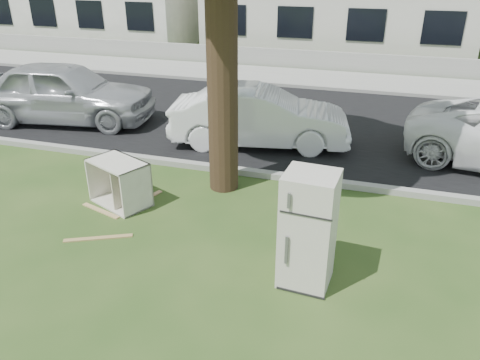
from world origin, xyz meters
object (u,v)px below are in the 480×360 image
(car_left, at_px, (64,92))
(fridge, at_px, (308,230))
(cabinet, at_px, (119,183))
(car_center, at_px, (260,117))

(car_left, bearing_deg, fridge, -133.08)
(car_left, bearing_deg, cabinet, -143.58)
(fridge, bearing_deg, car_left, 149.94)
(car_center, height_order, car_left, car_left)
(cabinet, bearing_deg, car_center, 89.60)
(car_left, bearing_deg, car_center, -100.39)
(cabinet, xyz_separation_m, car_center, (1.60, 3.52, 0.26))
(car_center, relative_size, car_left, 0.87)
(cabinet, xyz_separation_m, car_left, (-3.70, 3.66, 0.39))
(fridge, bearing_deg, cabinet, 164.72)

